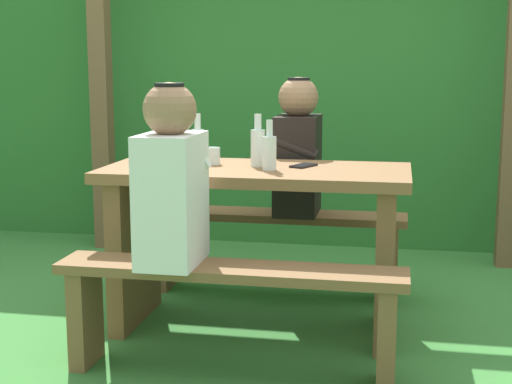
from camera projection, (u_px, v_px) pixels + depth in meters
The scene contains 13 objects.
ground_plane at pixel (256, 328), 3.56m from camera, with size 12.00×12.00×0.00m, color #3B7D37.
hedge_backdrop at pixel (309, 87), 5.32m from camera, with size 6.40×0.65×2.15m, color #2B6B2B.
pergola_post_left at pixel (102, 104), 4.97m from camera, with size 0.12×0.12×1.95m, color brown.
picnic_table at pixel (256, 221), 3.47m from camera, with size 1.40×0.64×0.77m.
bench_near at pixel (230, 297), 2.97m from camera, with size 1.40×0.24×0.46m.
bench_far at pixel (275, 236), 4.03m from camera, with size 1.40×0.24×0.46m.
person_white_shirt at pixel (171, 181), 2.94m from camera, with size 0.25×0.35×0.72m.
person_black_coat at pixel (298, 151), 3.92m from camera, with size 0.25×0.35×0.72m.
drinking_glass at pixel (212, 156), 3.53m from camera, with size 0.08×0.08×0.08m, color silver.
bottle_left at pixel (198, 143), 3.57m from camera, with size 0.06×0.06×0.24m.
bottle_right at pixel (258, 146), 3.45m from camera, with size 0.07×0.07×0.24m.
bottle_center at pixel (269, 151), 3.33m from camera, with size 0.06×0.06×0.23m.
cell_phone at pixel (304, 166), 3.45m from camera, with size 0.07×0.14×0.01m, color black.
Camera 1 is at (0.64, -3.33, 1.25)m, focal length 52.35 mm.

